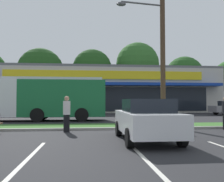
# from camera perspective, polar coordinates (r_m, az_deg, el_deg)

# --- Properties ---
(grass_median) EXTENTS (56.00, 2.20, 0.12)m
(grass_median) POSITION_cam_1_polar(r_m,az_deg,el_deg) (14.11, -0.77, -8.20)
(grass_median) COLOR #386B28
(grass_median) RESTS_ON ground_plane
(curb_lip) EXTENTS (56.00, 0.24, 0.12)m
(curb_lip) POSITION_cam_1_polar(r_m,az_deg,el_deg) (12.90, -0.27, -8.75)
(curb_lip) COLOR #99968C
(curb_lip) RESTS_ON ground_plane
(parking_stripe_0) EXTENTS (0.12, 4.80, 0.01)m
(parking_stripe_0) POSITION_cam_1_polar(r_m,az_deg,el_deg) (6.98, -18.90, -14.60)
(parking_stripe_0) COLOR silver
(parking_stripe_0) RESTS_ON ground_plane
(parking_stripe_1) EXTENTS (0.12, 4.80, 0.01)m
(parking_stripe_1) POSITION_cam_1_polar(r_m,az_deg,el_deg) (5.87, 9.61, -17.10)
(parking_stripe_1) COLOR silver
(parking_stripe_1) RESTS_ON ground_plane
(storefront_building) EXTENTS (30.74, 13.18, 6.06)m
(storefront_building) POSITION_cam_1_polar(r_m,az_deg,el_deg) (36.01, -2.13, 0.11)
(storefront_building) COLOR #BCB7AD
(storefront_building) RESTS_ON ground_plane
(tree_left) EXTENTS (7.74, 7.74, 10.41)m
(tree_left) POSITION_cam_1_polar(r_m,az_deg,el_deg) (43.23, -16.32, 4.45)
(tree_left) COLOR #473323
(tree_left) RESTS_ON ground_plane
(tree_mid_left) EXTENTS (6.98, 6.98, 10.66)m
(tree_mid_left) POSITION_cam_1_polar(r_m,az_deg,el_deg) (43.75, -4.63, 5.11)
(tree_mid_left) COLOR #473323
(tree_mid_left) RESTS_ON ground_plane
(tree_mid) EXTENTS (8.08, 8.08, 12.54)m
(tree_mid) POSITION_cam_1_polar(r_m,az_deg,el_deg) (46.85, 5.95, 6.26)
(tree_mid) COLOR #473323
(tree_mid) RESTS_ON ground_plane
(tree_mid_right) EXTENTS (7.32, 7.32, 10.12)m
(tree_mid_right) POSITION_cam_1_polar(r_m,az_deg,el_deg) (49.67, 16.47, 3.49)
(tree_mid_right) COLOR #473323
(tree_mid_right) RESTS_ON ground_plane
(utility_pole) EXTENTS (3.09, 2.40, 10.12)m
(utility_pole) POSITION_cam_1_polar(r_m,az_deg,el_deg) (15.39, 11.21, 12.41)
(utility_pole) COLOR #4C3826
(utility_pole) RESTS_ON ground_plane
(city_bus) EXTENTS (11.46, 2.68, 3.25)m
(city_bus) POSITION_cam_1_polar(r_m,az_deg,el_deg) (19.58, -18.76, -1.44)
(city_bus) COLOR #196638
(city_bus) RESTS_ON ground_plane
(car_2) EXTENTS (1.96, 4.31, 1.57)m
(car_2) POSITION_cam_1_polar(r_m,az_deg,el_deg) (9.40, 7.97, -6.56)
(car_2) COLOR silver
(car_2) RESTS_ON ground_plane
(car_4) EXTENTS (4.21, 2.02, 1.39)m
(car_4) POSITION_cam_1_polar(r_m,az_deg,el_deg) (25.52, -16.97, -3.95)
(car_4) COLOR maroon
(car_4) RESTS_ON ground_plane
(pedestrian_by_pole) EXTENTS (0.35, 0.35, 1.74)m
(pedestrian_by_pole) POSITION_cam_1_polar(r_m,az_deg,el_deg) (12.11, -10.51, -5.27)
(pedestrian_by_pole) COLOR black
(pedestrian_by_pole) RESTS_ON ground_plane
(pedestrian_mid) EXTENTS (0.32, 0.32, 1.59)m
(pedestrian_mid) POSITION_cam_1_polar(r_m,az_deg,el_deg) (12.57, 13.22, -5.48)
(pedestrian_mid) COLOR #47423D
(pedestrian_mid) RESTS_ON ground_plane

